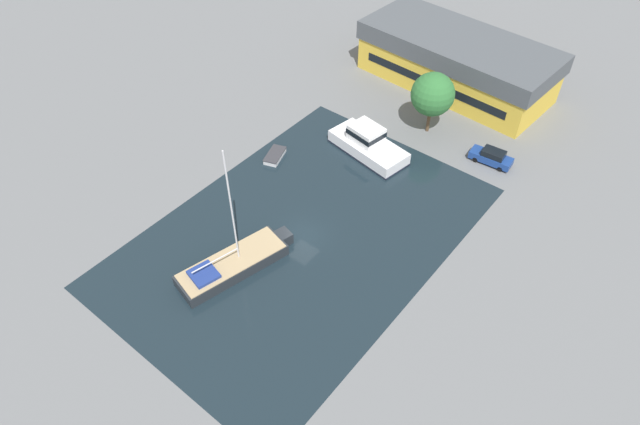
% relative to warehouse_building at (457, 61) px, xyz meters
% --- Properties ---
extents(ground_plane, '(440.00, 440.00, 0.00)m').
position_rel_warehouse_building_xyz_m(ground_plane, '(2.13, -33.13, -3.35)').
color(ground_plane, slate).
extents(water_canal, '(24.88, 36.61, 0.01)m').
position_rel_warehouse_building_xyz_m(water_canal, '(2.13, -33.13, -3.35)').
color(water_canal, black).
rests_on(water_canal, ground).
extents(warehouse_building, '(25.20, 12.25, 6.61)m').
position_rel_warehouse_building_xyz_m(warehouse_building, '(0.00, 0.00, 0.00)').
color(warehouse_building, gold).
rests_on(warehouse_building, ground).
extents(quay_tree_near_building, '(4.98, 4.98, 7.50)m').
position_rel_warehouse_building_xyz_m(quay_tree_near_building, '(2.68, -10.87, 1.64)').
color(quay_tree_near_building, brown).
rests_on(quay_tree_near_building, ground).
extents(parked_car, '(4.77, 2.13, 1.74)m').
position_rel_warehouse_building_xyz_m(parked_car, '(11.27, -11.64, -2.49)').
color(parked_car, navy).
rests_on(parked_car, ground).
extents(sailboat_moored, '(5.64, 11.75, 13.47)m').
position_rel_warehouse_building_xyz_m(sailboat_moored, '(-0.04, -40.25, -2.65)').
color(sailboat_moored, '#23282D').
rests_on(sailboat_moored, water_canal).
extents(motor_cruiser, '(9.83, 5.41, 3.32)m').
position_rel_warehouse_building_xyz_m(motor_cruiser, '(-0.45, -18.68, -2.16)').
color(motor_cruiser, white).
rests_on(motor_cruiser, water_canal).
extents(small_dinghy, '(2.58, 3.54, 0.61)m').
position_rel_warehouse_building_xyz_m(small_dinghy, '(-7.91, -25.98, -3.04)').
color(small_dinghy, silver).
rests_on(small_dinghy, water_canal).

